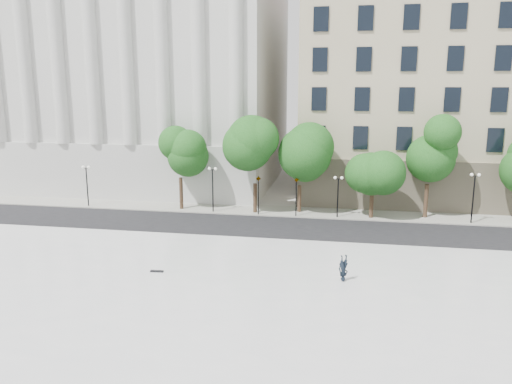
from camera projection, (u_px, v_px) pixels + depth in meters
The scene contains 12 objects.
ground at pixel (207, 328), 25.14m from camera, with size 160.00×160.00×0.00m, color #B4B2AA.
plaza at pixel (221, 299), 27.98m from camera, with size 44.00×22.00×0.45m, color silver.
street at pixel (264, 229), 42.47m from camera, with size 60.00×8.00×0.02m, color black.
far_sidewalk at pixel (273, 211), 48.24m from camera, with size 60.00×4.00×0.12m, color #A1A095.
building_west at pixel (156, 78), 62.46m from camera, with size 31.50×27.65×25.60m.
building_east at pixel (466, 93), 56.87m from camera, with size 36.00×26.15×23.00m.
traffic_light_west at pixel (258, 176), 46.02m from camera, with size 0.64×1.95×4.27m.
traffic_light_east at pixel (297, 178), 45.44m from camera, with size 0.66×1.80×4.21m.
person_lying at pixel (343, 277), 29.96m from camera, with size 0.59×0.39×1.61m, color black.
skateboard at pixel (157, 271), 31.45m from camera, with size 0.83×0.21×0.09m, color black.
street_trees at pixel (336, 159), 45.60m from camera, with size 34.96×5.18×7.77m.
lamp_posts at pixel (272, 184), 46.28m from camera, with size 37.18×0.28×4.56m.
Camera 1 is at (6.45, -22.36, 12.00)m, focal length 35.00 mm.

